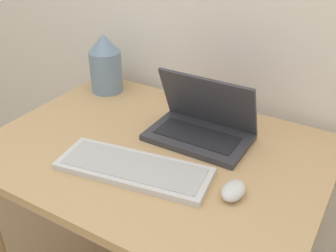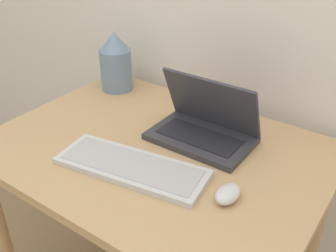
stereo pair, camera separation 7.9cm
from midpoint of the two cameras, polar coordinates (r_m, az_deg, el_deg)
desk at (r=1.29m, az=-3.66°, el=-7.01°), size 1.04×0.76×0.75m
laptop at (r=1.26m, az=3.13°, el=0.21°), size 0.32×0.20×0.21m
keyboard at (r=1.13m, az=-7.05°, el=-6.18°), size 0.46×0.23×0.02m
mouse at (r=1.04m, az=7.29°, el=-9.34°), size 0.06×0.09×0.04m
vase at (r=1.58m, az=-10.52°, el=8.88°), size 0.13×0.13×0.23m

